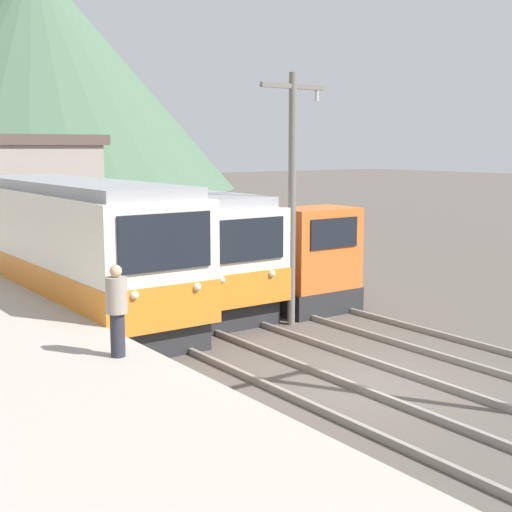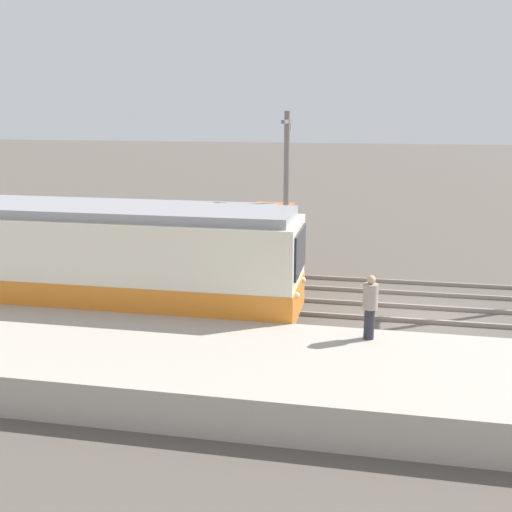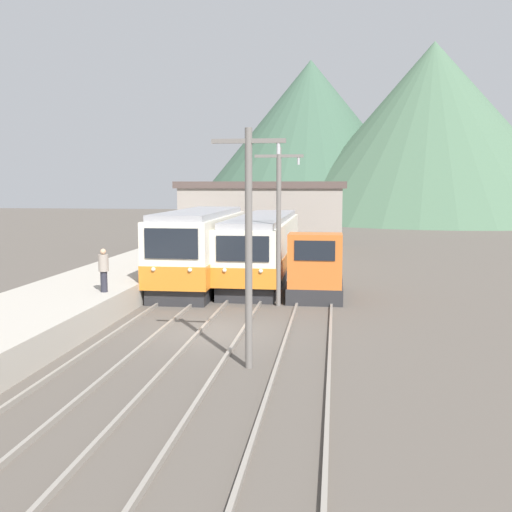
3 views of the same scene
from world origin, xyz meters
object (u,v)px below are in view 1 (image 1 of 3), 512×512
(person_on_platform, at_px, (117,307))
(catenary_mast_mid, at_px, (292,190))
(commuter_train_left, at_px, (74,254))
(commuter_train_center, at_px, (122,241))
(shunting_locomotive, at_px, (286,264))

(person_on_platform, bearing_deg, catenary_mast_mid, 25.53)
(commuter_train_left, relative_size, person_on_platform, 6.41)
(commuter_train_center, distance_m, catenary_mast_mid, 7.59)
(commuter_train_center, height_order, catenary_mast_mid, catenary_mast_mid)
(shunting_locomotive, height_order, person_on_platform, shunting_locomotive)
(commuter_train_left, relative_size, catenary_mast_mid, 1.62)
(commuter_train_left, distance_m, catenary_mast_mid, 6.32)
(shunting_locomotive, bearing_deg, person_on_platform, -146.64)
(person_on_platform, bearing_deg, commuter_train_center, 64.40)
(catenary_mast_mid, xyz_separation_m, person_on_platform, (-6.40, -3.06, -1.71))
(commuter_train_center, bearing_deg, commuter_train_left, -133.87)
(commuter_train_left, bearing_deg, shunting_locomotive, -19.99)
(commuter_train_center, height_order, person_on_platform, commuter_train_center)
(commuter_train_center, height_order, shunting_locomotive, commuter_train_center)
(commuter_train_center, distance_m, person_on_platform, 11.34)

